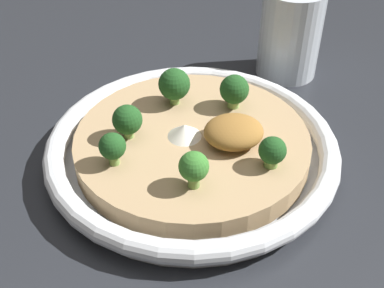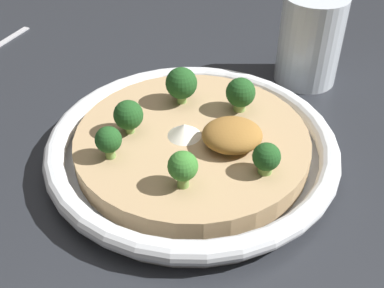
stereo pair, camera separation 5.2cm
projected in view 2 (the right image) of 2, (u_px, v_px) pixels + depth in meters
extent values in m
plane|color=#23262B|center=(192.00, 159.00, 0.53)|extent=(6.00, 6.00, 0.00)
cylinder|color=silver|center=(192.00, 156.00, 0.53)|extent=(0.29, 0.29, 0.01)
torus|color=silver|center=(192.00, 145.00, 0.52)|extent=(0.32, 0.32, 0.02)
cylinder|color=tan|center=(192.00, 144.00, 0.52)|extent=(0.25, 0.25, 0.02)
cone|color=white|center=(184.00, 130.00, 0.51)|extent=(0.04, 0.04, 0.01)
ellipsoid|color=olive|center=(232.00, 135.00, 0.49)|extent=(0.06, 0.06, 0.03)
cylinder|color=#759E4C|center=(183.00, 178.00, 0.45)|extent=(0.02, 0.02, 0.02)
sphere|color=#387A2D|center=(183.00, 166.00, 0.44)|extent=(0.03, 0.03, 0.03)
cylinder|color=#84A856|center=(240.00, 104.00, 0.54)|extent=(0.02, 0.02, 0.02)
sphere|color=#1E4C1E|center=(241.00, 92.00, 0.53)|extent=(0.03, 0.03, 0.03)
cylinder|color=#759E4C|center=(110.00, 150.00, 0.48)|extent=(0.01, 0.01, 0.02)
sphere|color=#1E4C1E|center=(108.00, 140.00, 0.47)|extent=(0.03, 0.03, 0.03)
cylinder|color=#759E4C|center=(265.00, 166.00, 0.46)|extent=(0.01, 0.01, 0.01)
sphere|color=#1E4C1E|center=(267.00, 157.00, 0.45)|extent=(0.03, 0.03, 0.03)
cylinder|color=#759E4C|center=(182.00, 95.00, 0.56)|extent=(0.02, 0.02, 0.02)
sphere|color=#1E4C1E|center=(181.00, 83.00, 0.55)|extent=(0.04, 0.04, 0.04)
cylinder|color=#759E4C|center=(129.00, 126.00, 0.51)|extent=(0.01, 0.01, 0.02)
sphere|color=#1E4C1E|center=(128.00, 115.00, 0.50)|extent=(0.03, 0.03, 0.03)
cylinder|color=silver|center=(310.00, 40.00, 0.63)|extent=(0.08, 0.08, 0.12)
cube|color=#B7B7BC|center=(1.00, 43.00, 0.75)|extent=(0.07, 0.11, 0.00)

